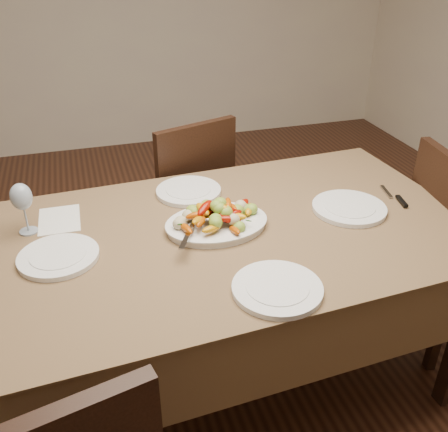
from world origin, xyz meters
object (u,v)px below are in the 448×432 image
plate_right (349,208)px  plate_near (277,289)px  dining_table (224,311)px  serving_platter (217,225)px  plate_far (189,191)px  chair_far (179,201)px  plate_left (59,257)px  wine_glass (23,207)px

plate_right → plate_near: same height
plate_right → plate_near: (-0.46, -0.39, 0.00)m
dining_table → plate_near: plate_near is taller
serving_platter → plate_far: serving_platter is taller
plate_near → serving_platter: bearing=100.1°
dining_table → plate_far: bearing=99.4°
chair_far → plate_right: 0.99m
chair_far → plate_near: size_ratio=3.44×
plate_left → plate_right: 1.09m
plate_far → chair_far: bearing=84.2°
plate_left → plate_near: (0.63, -0.37, 0.00)m
wine_glass → dining_table: bearing=-16.2°
plate_near → plate_left: bearing=149.6°
serving_platter → plate_left: serving_platter is taller
serving_platter → plate_far: 0.30m
dining_table → plate_near: 0.55m
dining_table → wine_glass: bearing=163.8°
chair_far → plate_far: (-0.05, -0.47, 0.29)m
plate_near → wine_glass: bearing=141.6°
plate_right → chair_far: bearing=123.3°
serving_platter → plate_right: bearing=-2.2°
chair_far → plate_right: size_ratio=3.32×
serving_platter → plate_right: (0.53, -0.02, -0.00)m
plate_left → plate_near: size_ratio=0.96×
serving_platter → plate_far: (-0.03, 0.30, -0.00)m
dining_table → chair_far: size_ratio=1.94×
serving_platter → plate_near: bearing=-79.9°
dining_table → serving_platter: size_ratio=5.01×
chair_far → plate_far: chair_far is taller
plate_left → wine_glass: size_ratio=1.30×
plate_near → wine_glass: 0.94m
plate_near → wine_glass: (-0.73, 0.58, 0.09)m
serving_platter → plate_near: serving_platter is taller
dining_table → wine_glass: size_ratio=8.98×
dining_table → plate_near: size_ratio=6.65×
dining_table → plate_left: bearing=-178.7°
plate_right → plate_near: bearing=-139.7°
serving_platter → plate_near: size_ratio=1.33×
plate_left → plate_far: (0.52, 0.34, 0.00)m
plate_far → plate_near: size_ratio=0.97×
plate_left → wine_glass: 0.25m
dining_table → chair_far: (-0.01, 0.80, 0.10)m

